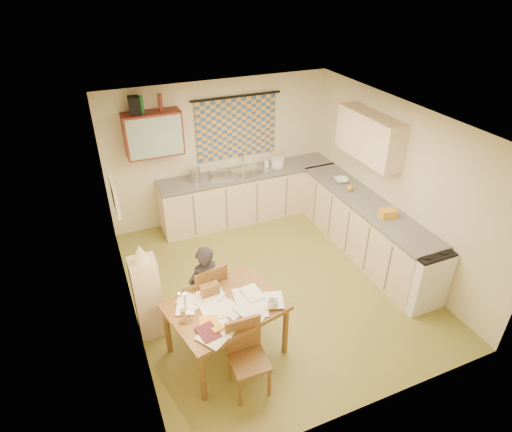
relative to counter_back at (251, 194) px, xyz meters
name	(u,v)px	position (x,y,z in m)	size (l,w,h in m)	color
floor	(273,284)	(-0.44, -1.95, -0.46)	(4.00, 4.50, 0.02)	olive
ceiling	(277,120)	(-0.44, -1.95, 2.06)	(4.00, 4.50, 0.02)	white
wall_back	(220,151)	(-0.44, 0.31, 0.80)	(4.00, 0.02, 2.50)	beige
wall_front	(378,325)	(-0.44, -4.21, 0.80)	(4.00, 0.02, 2.50)	beige
wall_left	(122,245)	(-2.45, -1.95, 0.80)	(0.02, 4.50, 2.50)	beige
wall_right	(396,185)	(1.57, -1.95, 0.80)	(0.02, 4.50, 2.50)	beige
window_blind	(237,128)	(-0.14, 0.27, 1.20)	(1.45, 0.03, 1.05)	#32507F
curtain_rod	(236,97)	(-0.14, 0.25, 1.75)	(0.04, 0.04, 1.60)	black
wall_cabinet	(153,134)	(-1.59, 0.13, 1.35)	(0.90, 0.34, 0.70)	maroon
wall_cabinet_glass	(156,137)	(-1.59, -0.04, 1.35)	(0.84, 0.02, 0.64)	#99B2A5
upper_cabinet_right	(369,136)	(1.39, -1.40, 1.40)	(0.34, 1.30, 0.70)	beige
framed_print	(114,196)	(-2.41, -1.55, 1.25)	(0.04, 0.50, 0.40)	beige
print_canvas	(117,196)	(-2.39, -1.55, 1.25)	(0.01, 0.42, 0.32)	beige
counter_back	(251,194)	(0.00, 0.00, 0.00)	(3.30, 0.62, 0.92)	beige
counter_right	(363,227)	(1.26, -1.73, 0.00)	(0.62, 2.95, 0.92)	beige
stove	(420,275)	(1.26, -3.06, 0.00)	(0.58, 0.58, 0.90)	white
sink	(250,173)	(-0.01, 0.00, 0.43)	(0.55, 0.45, 0.10)	silver
tap	(243,161)	(-0.07, 0.18, 0.61)	(0.03, 0.03, 0.28)	silver
dish_rack	(221,175)	(-0.56, 0.00, 0.50)	(0.35, 0.30, 0.06)	silver
kettle	(195,175)	(-1.02, 0.00, 0.59)	(0.18, 0.18, 0.24)	silver
mixing_bowl	(277,162)	(0.53, 0.00, 0.55)	(0.24, 0.24, 0.16)	white
soap_bottle	(266,163)	(0.33, 0.05, 0.55)	(0.09, 0.09, 0.17)	white
bowl	(341,180)	(1.26, -0.99, 0.50)	(0.29, 0.29, 0.06)	white
orange_bag	(388,213)	(1.26, -2.23, 0.53)	(0.22, 0.16, 0.12)	orange
fruit_orange	(350,188)	(1.21, -1.32, 0.52)	(0.10, 0.10, 0.10)	orange
speaker	(134,105)	(-1.83, 0.13, 1.83)	(0.16, 0.20, 0.26)	black
bottle_green	(141,105)	(-1.72, 0.13, 1.83)	(0.07, 0.07, 0.26)	#195926
bottle_brown	(160,102)	(-1.43, 0.13, 1.83)	(0.07, 0.07, 0.26)	maroon
dining_table	(226,328)	(-1.51, -2.89, -0.07)	(1.45, 1.22, 0.75)	brown
chair_far	(207,303)	(-1.57, -2.30, -0.15)	(0.52, 0.52, 0.96)	brown
chair_near	(249,370)	(-1.46, -3.47, -0.18)	(0.41, 0.41, 0.89)	brown
person	(205,288)	(-1.59, -2.36, 0.17)	(0.52, 0.41, 1.23)	black
shelf_stand	(148,298)	(-2.28, -2.20, 0.12)	(0.32, 0.30, 1.14)	beige
lampshade	(140,253)	(-2.28, -2.20, 0.80)	(0.20, 0.20, 0.22)	beige
letter_rack	(210,290)	(-1.61, -2.67, 0.38)	(0.22, 0.10, 0.16)	brown
mug	(273,304)	(-1.02, -3.13, 0.35)	(0.14, 0.14, 0.10)	white
magazine	(200,337)	(-1.92, -3.25, 0.31)	(0.25, 0.30, 0.03)	maroon
book	(200,326)	(-1.87, -3.10, 0.31)	(0.25, 0.31, 0.02)	orange
orange_box	(218,329)	(-1.71, -3.23, 0.32)	(0.12, 0.08, 0.04)	orange
eyeglasses	(254,314)	(-1.27, -3.17, 0.31)	(0.13, 0.04, 0.02)	black
candle_holder	(183,316)	(-2.01, -2.97, 0.39)	(0.06, 0.06, 0.18)	silver
candle	(185,302)	(-1.98, -2.98, 0.59)	(0.02, 0.02, 0.22)	white
candle_flame	(179,294)	(-2.03, -2.96, 0.71)	(0.02, 0.02, 0.02)	#FFCC66
papers	(228,308)	(-1.49, -2.96, 0.31)	(1.26, 1.03, 0.03)	white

